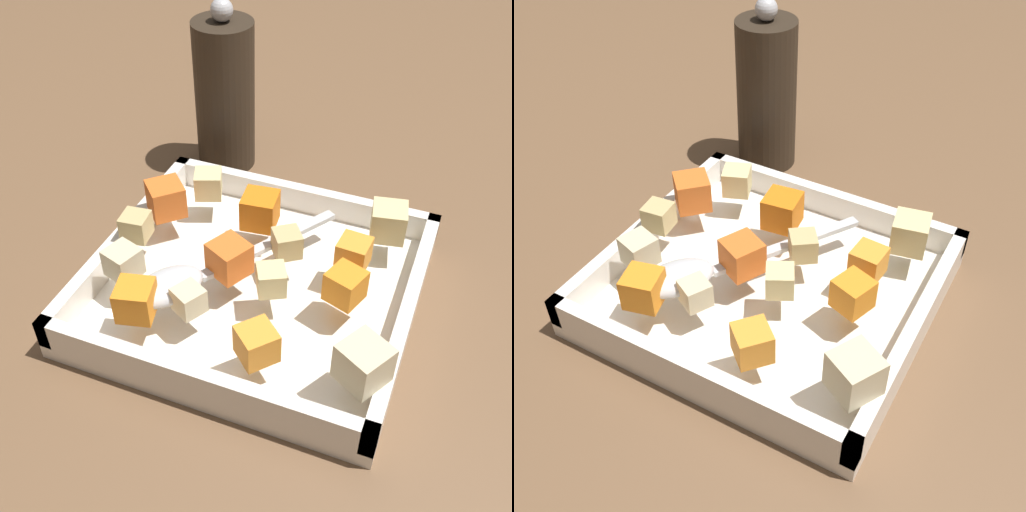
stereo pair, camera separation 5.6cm
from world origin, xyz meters
The scene contains 19 objects.
ground_plane centered at (0.00, 0.00, 0.00)m, with size 4.00×4.00×0.00m, color brown.
baking_dish centered at (-0.02, -0.02, 0.01)m, with size 0.29×0.27×0.04m.
carrot_chunk_center centered at (-0.10, -0.01, 0.06)m, with size 0.03×0.03×0.03m, color orange.
carrot_chunk_under_handle centered at (0.09, -0.06, 0.06)m, with size 0.03×0.03×0.03m, color orange.
carrot_chunk_corner_sw centered at (-0.06, 0.08, 0.06)m, with size 0.03×0.03×0.03m, color orange.
carrot_chunk_mid_left centered at (0.05, 0.07, 0.06)m, with size 0.03×0.03×0.03m, color orange.
carrot_chunk_heap_side centered at (-0.10, -0.05, 0.06)m, with size 0.03×0.03×0.03m, color orange.
carrot_chunk_corner_nw centered at (0.00, -0.07, 0.06)m, with size 0.03×0.03×0.03m, color orange.
carrot_chunk_near_left centered at (0.00, 0.00, 0.06)m, with size 0.03×0.03×0.03m, color orange.
potato_chunk_rim_edge centered at (-0.04, 0.01, 0.05)m, with size 0.02×0.02×0.02m, color #E0CC89.
potato_chunk_far_right centered at (-0.04, -0.04, 0.05)m, with size 0.02×0.02×0.02m, color tan.
potato_chunk_corner_ne centered at (0.09, 0.04, 0.06)m, with size 0.03×0.03×0.03m, color beige.
potato_chunk_near_spoon centered at (-0.12, -0.10, 0.06)m, with size 0.03×0.03×0.03m, color #E0CC89.
potato_chunk_corner_se centered at (0.01, 0.05, 0.05)m, with size 0.02×0.02×0.02m, color beige.
potato_chunk_near_right centered at (0.07, -0.10, 0.06)m, with size 0.03×0.03×0.03m, color #E0CC89.
potato_chunk_heap_top centered at (-0.14, 0.07, 0.06)m, with size 0.03×0.03×0.03m, color beige.
potato_chunk_front_center centered at (0.10, -0.01, 0.05)m, with size 0.02×0.02×0.02m, color tan.
serving_spoon centered at (0.03, 0.03, 0.05)m, with size 0.14×0.20×0.02m.
pepper_mill centered at (0.10, -0.22, 0.09)m, with size 0.07×0.07×0.20m.
Camera 1 is at (-0.17, 0.37, 0.43)m, focal length 44.37 mm.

